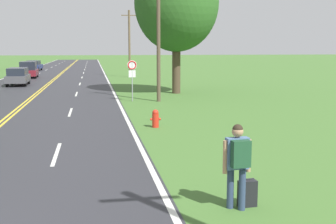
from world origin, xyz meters
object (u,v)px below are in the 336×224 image
(hitchhiker_person, at_px, (238,158))
(suitcase, at_px, (247,194))
(tree_far_back, at_px, (176,3))
(fire_hydrant, at_px, (155,118))
(car_maroon_van_mid_near, at_px, (28,70))
(car_dark_grey_hatchback_approaching, at_px, (18,76))
(car_dark_blue_sedan_mid_far, at_px, (34,65))
(traffic_sign, at_px, (132,70))

(hitchhiker_person, height_order, suitcase, hitchhiker_person)
(hitchhiker_person, height_order, tree_far_back, tree_far_back)
(fire_hydrant, height_order, car_maroon_van_mid_near, car_maroon_van_mid_near)
(hitchhiker_person, bearing_deg, car_dark_grey_hatchback_approaching, 12.80)
(suitcase, distance_m, car_maroon_van_mid_near, 43.12)
(tree_far_back, relative_size, car_dark_grey_hatchback_approaching, 2.41)
(suitcase, height_order, car_maroon_van_mid_near, car_maroon_van_mid_near)
(hitchhiker_person, height_order, car_dark_grey_hatchback_approaching, hitchhiker_person)
(car_maroon_van_mid_near, height_order, car_dark_blue_sedan_mid_far, car_maroon_van_mid_near)
(car_dark_grey_hatchback_approaching, relative_size, car_maroon_van_mid_near, 1.02)
(fire_hydrant, xyz_separation_m, car_dark_grey_hatchback_approaching, (-9.27, 22.43, 0.46))
(traffic_sign, height_order, car_dark_grey_hatchback_approaching, traffic_sign)
(car_dark_grey_hatchback_approaching, distance_m, car_dark_blue_sedan_mid_far, 25.98)
(hitchhiker_person, xyz_separation_m, traffic_sign, (-0.44, 18.63, 0.85))
(suitcase, height_order, traffic_sign, traffic_sign)
(fire_hydrant, distance_m, car_dark_blue_sedan_mid_far, 49.63)
(suitcase, distance_m, car_dark_blue_sedan_mid_far, 58.91)
(hitchhiker_person, xyz_separation_m, tree_far_back, (3.25, 22.83, 5.49))
(car_dark_grey_hatchback_approaching, xyz_separation_m, car_dark_blue_sedan_mid_far, (-1.97, 25.90, -0.07))
(car_dark_grey_hatchback_approaching, bearing_deg, traffic_sign, -147.02)
(hitchhiker_person, relative_size, car_dark_blue_sedan_mid_far, 0.37)
(fire_hydrant, height_order, traffic_sign, traffic_sign)
(fire_hydrant, xyz_separation_m, car_maroon_van_mid_near, (-9.77, 32.49, 0.56))
(traffic_sign, height_order, car_maroon_van_mid_near, traffic_sign)
(fire_hydrant, bearing_deg, hitchhiker_person, -88.11)
(suitcase, xyz_separation_m, traffic_sign, (-0.72, 18.50, 1.68))
(car_maroon_van_mid_near, relative_size, car_dark_blue_sedan_mid_far, 0.85)
(car_maroon_van_mid_near, bearing_deg, traffic_sign, -160.34)
(traffic_sign, bearing_deg, car_maroon_van_mid_near, 112.44)
(traffic_sign, distance_m, tree_far_back, 7.27)
(suitcase, relative_size, car_maroon_van_mid_near, 0.15)
(suitcase, distance_m, fire_hydrant, 9.39)
(car_maroon_van_mid_near, xyz_separation_m, car_dark_blue_sedan_mid_far, (-1.48, 15.85, -0.16))
(fire_hydrant, height_order, car_dark_grey_hatchback_approaching, car_dark_grey_hatchback_approaching)
(fire_hydrant, bearing_deg, traffic_sign, 90.82)
(traffic_sign, bearing_deg, car_dark_grey_hatchback_approaching, 124.53)
(car_dark_grey_hatchback_approaching, bearing_deg, hitchhiker_person, -164.83)
(car_maroon_van_mid_near, bearing_deg, car_dark_blue_sedan_mid_far, 2.54)
(hitchhiker_person, xyz_separation_m, car_dark_grey_hatchback_approaching, (-9.59, 31.93, -0.26))
(suitcase, bearing_deg, car_dark_blue_sedan_mid_far, 7.68)
(hitchhiker_person, relative_size, traffic_sign, 0.70)
(fire_hydrant, xyz_separation_m, traffic_sign, (-0.13, 9.14, 1.57))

